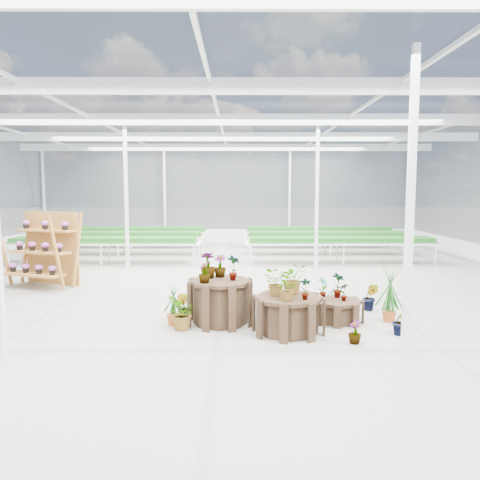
{
  "coord_description": "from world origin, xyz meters",
  "views": [
    {
      "loc": [
        0.51,
        -10.75,
        2.45
      ],
      "look_at": [
        0.56,
        0.19,
        1.3
      ],
      "focal_mm": 35.0,
      "sensor_mm": 36.0,
      "label": 1
    }
  ],
  "objects_px": {
    "plinth_mid": "(288,315)",
    "shelf_rack": "(40,250)",
    "plinth_tall": "(220,302)",
    "plinth_low": "(337,311)"
  },
  "relations": [
    {
      "from": "plinth_mid",
      "to": "plinth_low",
      "type": "height_order",
      "value": "plinth_mid"
    },
    {
      "from": "plinth_tall",
      "to": "plinth_low",
      "type": "bearing_deg",
      "value": 2.6
    },
    {
      "from": "plinth_tall",
      "to": "shelf_rack",
      "type": "bearing_deg",
      "value": 144.42
    },
    {
      "from": "plinth_mid",
      "to": "shelf_rack",
      "type": "relative_size",
      "value": 0.64
    },
    {
      "from": "plinth_tall",
      "to": "shelf_rack",
      "type": "height_order",
      "value": "shelf_rack"
    },
    {
      "from": "plinth_tall",
      "to": "plinth_low",
      "type": "xyz_separation_m",
      "value": [
        2.2,
        0.1,
        -0.2
      ]
    },
    {
      "from": "plinth_low",
      "to": "shelf_rack",
      "type": "height_order",
      "value": "shelf_rack"
    },
    {
      "from": "plinth_low",
      "to": "shelf_rack",
      "type": "distance_m",
      "value": 7.69
    },
    {
      "from": "plinth_mid",
      "to": "shelf_rack",
      "type": "xyz_separation_m",
      "value": [
        -5.91,
        3.97,
        0.64
      ]
    },
    {
      "from": "plinth_tall",
      "to": "plinth_mid",
      "type": "distance_m",
      "value": 1.34
    }
  ]
}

